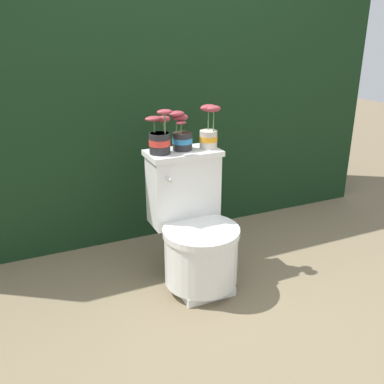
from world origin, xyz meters
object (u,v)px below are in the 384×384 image
potted_plant_left (160,137)px  potted_plant_midleft (182,135)px  toilet (194,230)px  potted_plant_middle (209,132)px

potted_plant_left → potted_plant_midleft: size_ratio=1.12×
toilet → potted_plant_left: 0.56m
potted_plant_left → potted_plant_midleft: 0.14m
potted_plant_middle → potted_plant_midleft: bearing=168.3°
toilet → potted_plant_middle: size_ratio=3.07×
toilet → potted_plant_midleft: 0.54m
potted_plant_middle → potted_plant_left: bearing=178.1°
toilet → potted_plant_left: bearing=131.8°
potted_plant_left → potted_plant_middle: 0.29m
potted_plant_midleft → potted_plant_middle: bearing=-11.7°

